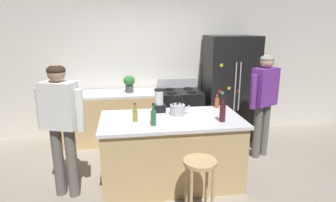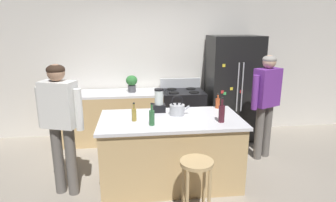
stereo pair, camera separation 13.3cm
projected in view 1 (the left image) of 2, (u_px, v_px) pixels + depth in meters
ground_plane at (171, 181)px, 3.94m from camera, size 14.00×14.00×0.00m
back_wall at (155, 64)px, 5.45m from camera, size 8.00×0.10×2.70m
kitchen_island at (171, 150)px, 3.82m from camera, size 1.83×0.95×0.91m
back_counter_run at (114, 117)px, 5.19m from camera, size 2.00×0.64×0.91m
refrigerator at (229, 88)px, 5.32m from camera, size 0.90×0.73×1.89m
stove_range at (180, 114)px, 5.34m from camera, size 0.76×0.65×1.09m
person_by_island_left at (61, 119)px, 3.38m from camera, size 0.59×0.34×1.65m
person_by_sink_right at (264, 97)px, 4.46m from camera, size 0.57×0.37×1.64m
bar_stool at (200, 174)px, 3.08m from camera, size 0.36×0.36×0.69m
potted_plant at (129, 83)px, 5.07m from camera, size 0.20×0.20×0.30m
blender_appliance at (159, 102)px, 3.96m from camera, size 0.17×0.17×0.32m
bottle_wine at (223, 113)px, 3.55m from camera, size 0.08×0.08×0.32m
bottle_cooking_sauce at (217, 102)px, 4.16m from camera, size 0.06×0.06×0.22m
bottle_vinegar at (135, 115)px, 3.57m from camera, size 0.06×0.06×0.24m
bottle_olive_oil at (153, 117)px, 3.42m from camera, size 0.07×0.07×0.28m
tea_kettle at (178, 109)px, 3.83m from camera, size 0.28×0.20×0.27m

